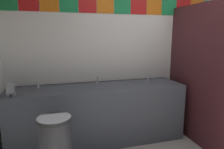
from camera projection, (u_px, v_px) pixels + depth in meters
The scene contains 7 objects.
wall_back at pixel (151, 52), 3.49m from camera, with size 4.56×0.09×2.56m.
vanity_counter at pixel (99, 113), 3.05m from camera, with size 2.48×0.62×0.85m.
faucet_left at pixel (38, 85), 2.82m from camera, with size 0.04×0.10×0.14m.
faucet_center at pixel (97, 81), 3.05m from camera, with size 0.04×0.10×0.14m.
faucet_right at pixel (148, 78), 3.27m from camera, with size 0.04×0.10×0.14m.
soap_dispenser at pixel (11, 90), 2.48m from camera, with size 0.09×0.09×0.16m.
toilet at pixel (209, 113), 3.43m from camera, with size 0.39×0.49×0.74m.
Camera 1 is at (-1.60, -1.52, 1.57)m, focal length 33.20 mm.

